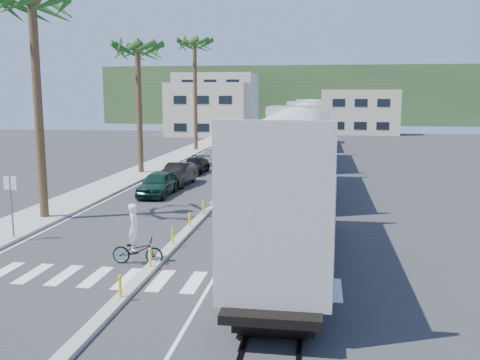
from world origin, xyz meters
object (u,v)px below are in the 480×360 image
car_lead (158,184)px  cyclist (137,245)px  street_sign (11,197)px  car_second (178,174)px

car_lead → cyclist: (3.37, -13.47, -0.02)m
car_lead → cyclist: size_ratio=1.93×
street_sign → car_lead: 11.67m
street_sign → cyclist: 7.05m
street_sign → cyclist: bearing=-19.4°
car_lead → cyclist: bearing=-75.8°
street_sign → cyclist: size_ratio=1.28×
street_sign → car_second: size_ratio=0.62×
car_lead → car_second: 3.93m
street_sign → cyclist: (6.55, -2.30, -1.21)m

